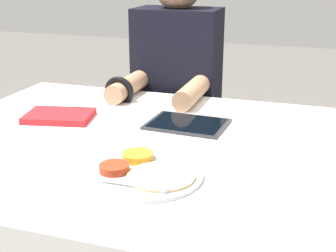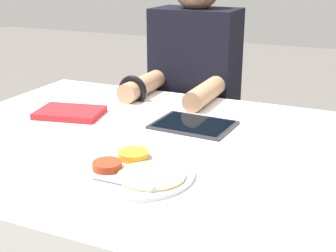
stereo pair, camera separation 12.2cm
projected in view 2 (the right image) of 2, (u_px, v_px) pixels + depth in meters
name	position (u px, v px, depth m)	size (l,w,h in m)	color
dining_table	(137.00, 248.00, 1.43)	(1.20, 0.98, 0.72)	silver
thali_tray	(135.00, 171.00, 1.08)	(0.28, 0.28, 0.03)	#B7BABF
red_notebook	(70.00, 113.00, 1.50)	(0.23, 0.18, 0.02)	silver
tablet_device	(193.00, 125.00, 1.40)	(0.24, 0.19, 0.01)	#28282D
person_diner	(193.00, 121.00, 1.92)	(0.34, 0.46, 1.19)	black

